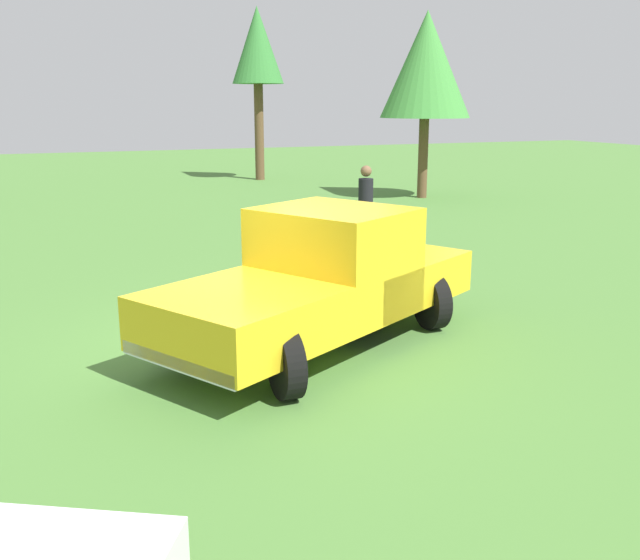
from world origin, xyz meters
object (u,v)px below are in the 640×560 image
object	(u,v)px
pickup_truck	(326,276)
tree_back_right	(426,65)
tree_far_center	(257,49)
traffic_cone	(402,266)
person_visitor	(366,202)

from	to	relation	value
pickup_truck	tree_back_right	size ratio (longest dim) A/B	0.87
pickup_truck	tree_back_right	distance (m)	15.71
tree_back_right	tree_far_center	world-z (taller)	tree_far_center
traffic_cone	person_visitor	bearing A→B (deg)	-12.01
tree_back_right	tree_far_center	xyz separation A→B (m)	(7.53, 3.37, 0.92)
person_visitor	traffic_cone	world-z (taller)	person_visitor
person_visitor	tree_far_center	world-z (taller)	tree_far_center
person_visitor	traffic_cone	distance (m)	2.95
traffic_cone	pickup_truck	bearing A→B (deg)	135.64
tree_far_center	traffic_cone	xyz separation A→B (m)	(-17.46, 2.79, -4.95)
person_visitor	tree_back_right	size ratio (longest dim) A/B	0.30
tree_far_center	traffic_cone	size ratio (longest dim) A/B	12.46
tree_far_center	person_visitor	bearing A→B (deg)	171.48
tree_far_center	traffic_cone	distance (m)	18.36
person_visitor	tree_far_center	size ratio (longest dim) A/B	0.27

